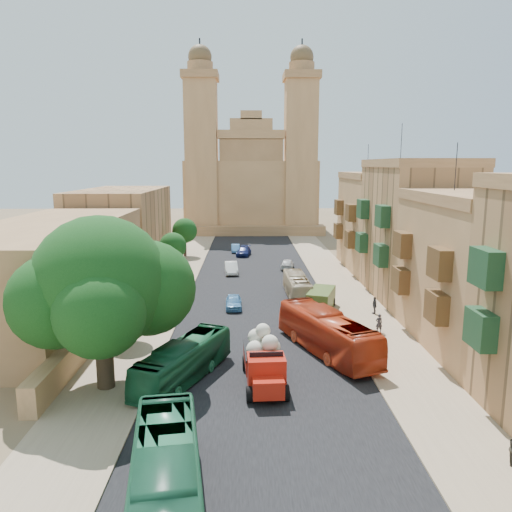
{
  "coord_description": "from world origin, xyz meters",
  "views": [
    {
      "loc": [
        -0.99,
        -24.42,
        13.22
      ],
      "look_at": [
        0.0,
        26.0,
        4.0
      ],
      "focal_mm": 35.0,
      "sensor_mm": 36.0,
      "label": 1
    }
  ],
  "objects_px": {
    "bus_red_east": "(327,333)",
    "car_cream": "(308,296)",
    "car_white_b": "(287,264)",
    "pedestrian_a": "(379,323)",
    "car_blue_a": "(234,302)",
    "pedestrian_c": "(374,305)",
    "street_tree_a": "(127,299)",
    "street_tree_c": "(173,246)",
    "red_truck": "(264,360)",
    "car_blue_b": "(236,248)",
    "church": "(251,183)",
    "olive_pickup": "(321,300)",
    "bus_cream_east": "(297,286)",
    "street_tree_b": "(155,267)",
    "bus_green_south": "(166,486)",
    "car_white_a": "(231,268)",
    "bus_green_north": "(184,361)",
    "street_tree_d": "(185,231)",
    "ficus_tree": "(102,288)",
    "car_dkblue": "(244,251)"
  },
  "relations": [
    {
      "from": "bus_red_east",
      "to": "bus_cream_east",
      "type": "distance_m",
      "value": 15.21
    },
    {
      "from": "street_tree_a",
      "to": "pedestrian_c",
      "type": "bearing_deg",
      "value": 17.97
    },
    {
      "from": "bus_green_north",
      "to": "car_blue_b",
      "type": "bearing_deg",
      "value": 110.84
    },
    {
      "from": "street_tree_a",
      "to": "car_dkblue",
      "type": "distance_m",
      "value": 37.31
    },
    {
      "from": "car_blue_a",
      "to": "bus_cream_east",
      "type": "bearing_deg",
      "value": 29.7
    },
    {
      "from": "car_cream",
      "to": "car_dkblue",
      "type": "height_order",
      "value": "car_cream"
    },
    {
      "from": "olive_pickup",
      "to": "bus_green_north",
      "type": "height_order",
      "value": "bus_green_north"
    },
    {
      "from": "olive_pickup",
      "to": "street_tree_a",
      "type": "bearing_deg",
      "value": -152.95
    },
    {
      "from": "street_tree_a",
      "to": "bus_green_north",
      "type": "height_order",
      "value": "street_tree_a"
    },
    {
      "from": "red_truck",
      "to": "car_blue_b",
      "type": "relative_size",
      "value": 1.74
    },
    {
      "from": "olive_pickup",
      "to": "car_blue_a",
      "type": "xyz_separation_m",
      "value": [
        -8.11,
        0.5,
        -0.29
      ]
    },
    {
      "from": "street_tree_a",
      "to": "car_white_a",
      "type": "height_order",
      "value": "street_tree_a"
    },
    {
      "from": "ficus_tree",
      "to": "bus_green_south",
      "type": "distance_m",
      "value": 13.73
    },
    {
      "from": "street_tree_a",
      "to": "street_tree_c",
      "type": "relative_size",
      "value": 0.96
    },
    {
      "from": "bus_red_east",
      "to": "pedestrian_a",
      "type": "relative_size",
      "value": 7.01
    },
    {
      "from": "car_dkblue",
      "to": "car_blue_a",
      "type": "bearing_deg",
      "value": -83.21
    },
    {
      "from": "bus_green_north",
      "to": "pedestrian_a",
      "type": "height_order",
      "value": "bus_green_north"
    },
    {
      "from": "car_blue_b",
      "to": "bus_red_east",
      "type": "bearing_deg",
      "value": -82.3
    },
    {
      "from": "street_tree_a",
      "to": "pedestrian_a",
      "type": "height_order",
      "value": "street_tree_a"
    },
    {
      "from": "ficus_tree",
      "to": "pedestrian_a",
      "type": "xyz_separation_m",
      "value": [
        19.01,
        9.59,
        -5.4
      ]
    },
    {
      "from": "car_white_a",
      "to": "pedestrian_c",
      "type": "relative_size",
      "value": 2.78
    },
    {
      "from": "street_tree_a",
      "to": "car_blue_b",
      "type": "relative_size",
      "value": 1.38
    },
    {
      "from": "car_white_b",
      "to": "pedestrian_a",
      "type": "xyz_separation_m",
      "value": [
        5.32,
        -24.87,
        0.11
      ]
    },
    {
      "from": "church",
      "to": "bus_cream_east",
      "type": "height_order",
      "value": "church"
    },
    {
      "from": "red_truck",
      "to": "pedestrian_c",
      "type": "bearing_deg",
      "value": 54.12
    },
    {
      "from": "ficus_tree",
      "to": "street_tree_a",
      "type": "bearing_deg",
      "value": 94.24
    },
    {
      "from": "street_tree_d",
      "to": "car_blue_b",
      "type": "relative_size",
      "value": 1.56
    },
    {
      "from": "street_tree_b",
      "to": "bus_green_south",
      "type": "height_order",
      "value": "street_tree_b"
    },
    {
      "from": "bus_red_east",
      "to": "car_cream",
      "type": "height_order",
      "value": "bus_red_east"
    },
    {
      "from": "street_tree_b",
      "to": "car_blue_a",
      "type": "xyz_separation_m",
      "value": [
        7.8,
        -3.37,
        -2.69
      ]
    },
    {
      "from": "street_tree_c",
      "to": "street_tree_d",
      "type": "distance_m",
      "value": 12.0
    },
    {
      "from": "ficus_tree",
      "to": "olive_pickup",
      "type": "distance_m",
      "value": 22.85
    },
    {
      "from": "car_cream",
      "to": "bus_green_north",
      "type": "bearing_deg",
      "value": 46.21
    },
    {
      "from": "ficus_tree",
      "to": "street_tree_b",
      "type": "distance_m",
      "value": 20.2
    },
    {
      "from": "ficus_tree",
      "to": "car_white_b",
      "type": "relative_size",
      "value": 2.7
    },
    {
      "from": "bus_green_north",
      "to": "olive_pickup",
      "type": "bearing_deg",
      "value": 78.3
    },
    {
      "from": "church",
      "to": "bus_green_north",
      "type": "relative_size",
      "value": 4.0
    },
    {
      "from": "church",
      "to": "bus_green_south",
      "type": "xyz_separation_m",
      "value": [
        -4.0,
        -86.33,
        -8.02
      ]
    },
    {
      "from": "church",
      "to": "olive_pickup",
      "type": "distance_m",
      "value": 59.41
    },
    {
      "from": "street_tree_a",
      "to": "bus_red_east",
      "type": "height_order",
      "value": "street_tree_a"
    },
    {
      "from": "church",
      "to": "street_tree_b",
      "type": "xyz_separation_m",
      "value": [
        -10.0,
        -54.61,
        -6.19
      ]
    },
    {
      "from": "street_tree_d",
      "to": "car_dkblue",
      "type": "distance_m",
      "value": 9.17
    },
    {
      "from": "olive_pickup",
      "to": "car_white_b",
      "type": "relative_size",
      "value": 1.28
    },
    {
      "from": "church",
      "to": "bus_cream_east",
      "type": "xyz_separation_m",
      "value": [
        4.13,
        -54.12,
        -8.35
      ]
    },
    {
      "from": "red_truck",
      "to": "bus_green_north",
      "type": "relative_size",
      "value": 0.68
    },
    {
      "from": "street_tree_a",
      "to": "car_blue_a",
      "type": "xyz_separation_m",
      "value": [
        7.8,
        8.63,
        -2.68
      ]
    },
    {
      "from": "bus_green_north",
      "to": "church",
      "type": "bearing_deg",
      "value": 109.8
    },
    {
      "from": "bus_green_south",
      "to": "car_blue_a",
      "type": "distance_m",
      "value": 28.42
    },
    {
      "from": "car_blue_a",
      "to": "pedestrian_c",
      "type": "relative_size",
      "value": 2.36
    },
    {
      "from": "olive_pickup",
      "to": "bus_green_north",
      "type": "distance_m",
      "value": 18.72
    }
  ]
}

